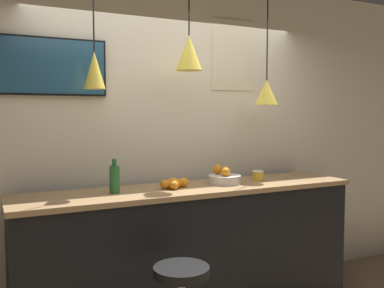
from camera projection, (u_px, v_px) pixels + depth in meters
The scene contains 11 objects.
back_wall at pixel (171, 139), 3.83m from camera, with size 8.00×0.06×2.90m.
service_counter at pixel (192, 251), 3.53m from camera, with size 2.84×0.62×1.08m.
fruit_bowl at pixel (224, 177), 3.63m from camera, with size 0.28×0.28×0.16m.
orange_pile at pixel (174, 184), 3.41m from camera, with size 0.25×0.15×0.08m.
juice_bottle at pixel (114, 179), 3.20m from camera, with size 0.08×0.08×0.26m.
spread_jar at pixel (258, 176), 3.78m from camera, with size 0.10×0.10×0.09m.
pendant_lamp_left at pixel (94, 69), 3.13m from camera, with size 0.16×0.16×0.94m.
pendant_lamp_middle at pixel (189, 53), 3.45m from camera, with size 0.22×0.22×0.77m.
pendant_lamp_right at pixel (267, 92), 3.81m from camera, with size 0.20×0.20×1.04m.
mounted_tv at pixel (52, 66), 3.29m from camera, with size 0.83×0.04×0.45m.
wall_poster at pixel (233, 55), 4.01m from camera, with size 0.44×0.01×0.66m.
Camera 1 is at (-1.52, -2.40, 1.70)m, focal length 40.00 mm.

